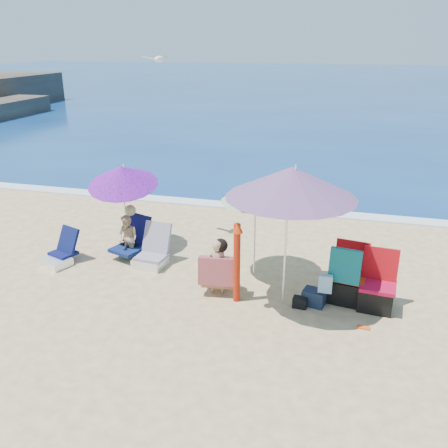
% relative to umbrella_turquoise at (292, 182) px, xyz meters
% --- Properties ---
extents(ground, '(120.00, 120.00, 0.00)m').
position_rel_umbrella_turquoise_xyz_m(ground, '(-0.89, -0.54, -2.07)').
color(ground, '#D8BC84').
rests_on(ground, ground).
extents(sea, '(120.00, 80.00, 0.12)m').
position_rel_umbrella_turquoise_xyz_m(sea, '(-0.89, 44.46, -2.12)').
color(sea, navy).
rests_on(sea, ground).
extents(foam, '(120.00, 0.50, 0.04)m').
position_rel_umbrella_turquoise_xyz_m(foam, '(-0.89, 4.56, -2.05)').
color(foam, white).
rests_on(foam, ground).
extents(umbrella_turquoise, '(2.56, 2.56, 2.35)m').
position_rel_umbrella_turquoise_xyz_m(umbrella_turquoise, '(0.00, 0.00, 0.00)').
color(umbrella_turquoise, white).
rests_on(umbrella_turquoise, ground).
extents(umbrella_striped, '(1.77, 1.77, 1.85)m').
position_rel_umbrella_turquoise_xyz_m(umbrella_striped, '(-0.66, 0.91, -0.46)').
color(umbrella_striped, white).
rests_on(umbrella_striped, ground).
extents(umbrella_blue, '(1.68, 1.73, 1.93)m').
position_rel_umbrella_turquoise_xyz_m(umbrella_blue, '(-3.52, 1.33, -0.49)').
color(umbrella_blue, white).
rests_on(umbrella_blue, ground).
extents(furled_umbrella, '(0.26, 0.46, 1.52)m').
position_rel_umbrella_turquoise_xyz_m(furled_umbrella, '(-0.79, -0.23, -1.24)').
color(furled_umbrella, '#AD230C').
rests_on(furled_umbrella, ground).
extents(chair_navy, '(0.65, 0.83, 0.67)m').
position_rel_umbrella_turquoise_xyz_m(chair_navy, '(-4.45, 0.34, -1.89)').
color(chair_navy, '#0B1041').
rests_on(chair_navy, ground).
extents(chair_rainbow, '(0.63, 0.74, 0.78)m').
position_rel_umbrella_turquoise_xyz_m(chair_rainbow, '(-2.71, 0.74, -1.86)').
color(chair_rainbow, '#CB6947').
rests_on(chair_rainbow, ground).
extents(camp_chair_left, '(0.60, 0.62, 0.97)m').
position_rel_umbrella_turquoise_xyz_m(camp_chair_left, '(1.44, 0.19, -1.78)').
color(camp_chair_left, '#A80C2E').
rests_on(camp_chair_left, ground).
extents(camp_chair_right, '(0.78, 0.78, 1.03)m').
position_rel_umbrella_turquoise_xyz_m(camp_chair_right, '(0.94, 0.28, -1.70)').
color(camp_chair_right, '#B02F0C').
rests_on(camp_chair_right, ground).
extents(person_center, '(0.70, 0.60, 0.99)m').
position_rel_umbrella_turquoise_xyz_m(person_center, '(-1.17, -0.02, -1.59)').
color(person_center, tan).
rests_on(person_center, ground).
extents(person_left, '(0.73, 0.95, 1.03)m').
position_rel_umbrella_turquoise_xyz_m(person_left, '(-3.26, 0.91, -1.60)').
color(person_left, tan).
rests_on(person_left, ground).
extents(bag_black_a, '(0.34, 0.25, 0.25)m').
position_rel_umbrella_turquoise_xyz_m(bag_black_a, '(-3.28, 1.07, -1.94)').
color(bag_black_a, black).
rests_on(bag_black_a, ground).
extents(bag_navy_b, '(0.40, 0.34, 0.27)m').
position_rel_umbrella_turquoise_xyz_m(bag_navy_b, '(0.46, 0.02, -1.94)').
color(bag_navy_b, '#182335').
rests_on(bag_navy_b, ground).
extents(bag_black_b, '(0.24, 0.17, 0.18)m').
position_rel_umbrella_turquoise_xyz_m(bag_black_b, '(0.25, -0.12, -1.98)').
color(bag_black_b, black).
rests_on(bag_black_b, ground).
extents(orange_item, '(0.20, 0.10, 0.03)m').
position_rel_umbrella_turquoise_xyz_m(orange_item, '(1.26, -0.50, -2.06)').
color(orange_item, '#F04F19').
rests_on(orange_item, ground).
extents(seagull, '(0.62, 0.35, 0.12)m').
position_rel_umbrella_turquoise_xyz_m(seagull, '(-2.98, 2.18, 1.68)').
color(seagull, white).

